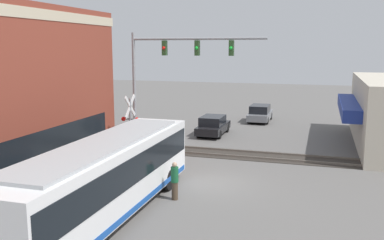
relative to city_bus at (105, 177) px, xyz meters
name	(u,v)px	position (x,y,z in m)	size (l,w,h in m)	color
ground_plane	(210,183)	(5.60, -2.80, -1.73)	(120.00, 120.00, 0.00)	#605E5B
city_bus	(105,177)	(0.00, 0.00, 0.00)	(12.31, 2.59, 3.13)	white
traffic_signal_gantry	(171,64)	(10.59, 1.03, 3.93)	(0.42, 8.44, 7.60)	gray
crossing_signal	(130,119)	(9.53, 3.37, 0.56)	(1.41, 1.18, 3.81)	gray
rail_track_near	(234,154)	(11.60, -2.80, -1.70)	(2.60, 60.00, 0.15)	#332D28
parked_car_black	(213,126)	(17.14, 0.00, -1.04)	(4.33, 1.82, 1.49)	black
parked_car_grey	(260,114)	(24.29, -2.60, -1.03)	(4.46, 1.82, 1.52)	slate
pedestrian_near_bus	(175,181)	(2.86, -1.87, -0.86)	(0.34, 0.34, 1.72)	#473828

